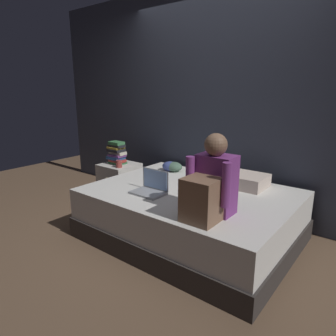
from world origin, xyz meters
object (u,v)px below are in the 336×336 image
(nightstand, at_px, (120,183))
(mug, at_px, (119,164))
(bed, at_px, (190,214))
(clothes_pile, at_px, (172,166))
(laptop, at_px, (151,187))
(person_sitting, at_px, (210,186))
(book_stack, at_px, (117,153))
(pillow, at_px, (239,179))

(nightstand, height_order, mug, mug)
(bed, distance_m, clothes_pile, 0.81)
(laptop, bearing_deg, nightstand, 152.34)
(nightstand, distance_m, clothes_pile, 0.81)
(person_sitting, xyz_separation_m, book_stack, (-1.78, 0.65, -0.09))
(pillow, bearing_deg, bed, -123.67)
(person_sitting, xyz_separation_m, laptop, (-0.72, 0.12, -0.20))
(person_sitting, relative_size, pillow, 1.17)
(clothes_pile, bearing_deg, bed, -38.13)
(pillow, bearing_deg, clothes_pile, 179.48)
(mug, bearing_deg, bed, -6.09)
(laptop, distance_m, pillow, 0.94)
(bed, xyz_separation_m, mug, (-1.17, 0.12, 0.32))
(bed, bearing_deg, book_stack, 170.04)
(person_sitting, height_order, laptop, person_sitting)
(laptop, height_order, mug, laptop)
(book_stack, height_order, clothes_pile, book_stack)
(laptop, bearing_deg, bed, 48.58)
(person_sitting, height_order, clothes_pile, person_sitting)
(nightstand, bearing_deg, person_sitting, -20.62)
(mug, distance_m, clothes_pile, 0.67)
(person_sitting, height_order, pillow, person_sitting)
(bed, height_order, mug, mug)
(pillow, bearing_deg, book_stack, -172.35)
(bed, xyz_separation_m, clothes_pile, (-0.58, 0.46, 0.32))
(person_sitting, distance_m, clothes_pile, 1.38)
(nightstand, height_order, pillow, pillow)
(bed, bearing_deg, clothes_pile, 141.87)
(bed, height_order, laptop, laptop)
(person_sitting, relative_size, book_stack, 2.20)
(book_stack, distance_m, clothes_pile, 0.78)
(book_stack, distance_m, mug, 0.21)
(laptop, xyz_separation_m, pillow, (0.56, 0.75, 0.01))
(pillow, xyz_separation_m, book_stack, (-1.62, -0.22, 0.10))
(bed, height_order, pillow, pillow)
(bed, distance_m, book_stack, 1.41)
(pillow, relative_size, clothes_pile, 2.16)
(mug, bearing_deg, book_stack, 144.83)
(nightstand, bearing_deg, bed, -10.66)
(nightstand, distance_m, book_stack, 0.41)
(book_stack, xyz_separation_m, mug, (0.15, -0.11, -0.10))
(person_sitting, bearing_deg, bed, 137.78)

